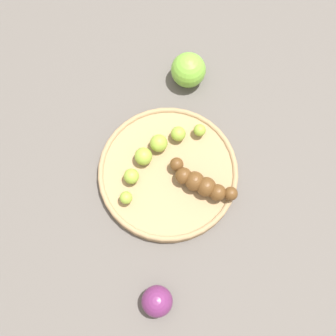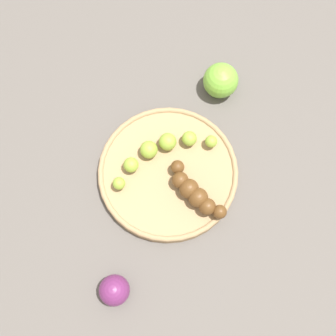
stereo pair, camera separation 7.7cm
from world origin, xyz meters
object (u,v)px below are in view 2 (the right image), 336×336
apple_green (221,81)px  plum_purple (114,290)px  banana_green (160,151)px  banana_overripe (194,193)px  fruit_bowl (168,172)px

apple_green → plum_purple: size_ratio=1.31×
banana_green → banana_overripe: bearing=-168.1°
banana_green → apple_green: size_ratio=2.89×
banana_overripe → apple_green: (0.19, 0.12, -0.00)m
apple_green → banana_green: bearing=-172.9°
plum_purple → apple_green: bearing=19.7°
banana_overripe → plum_purple: banana_overripe is taller
fruit_bowl → apple_green: apple_green is taller
fruit_bowl → banana_overripe: banana_overripe is taller
banana_overripe → apple_green: bearing=-145.5°
fruit_bowl → banana_overripe: (0.00, -0.06, 0.02)m
banana_green → banana_overripe: 0.10m
banana_overripe → apple_green: apple_green is taller
fruit_bowl → apple_green: (0.20, 0.06, 0.02)m
banana_green → fruit_bowl: bearing=177.6°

